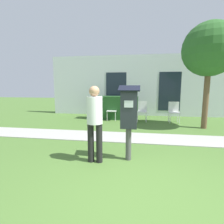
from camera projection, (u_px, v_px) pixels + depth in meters
The scene contains 10 objects.
ground_plane at pixel (146, 197), 2.50m from camera, with size 40.00×40.00×0.00m, color #476B2D.
sidewalk at pixel (143, 138), 5.32m from camera, with size 12.00×1.10×0.02m.
building_facade at pixel (142, 86), 9.34m from camera, with size 10.00×0.26×3.20m.
parking_meter at pixel (129, 113), 3.63m from camera, with size 0.44×0.31×1.59m.
person_standing at pixel (95, 118), 3.53m from camera, with size 0.32×0.32×1.58m.
outdoor_chair_left at pixel (112, 109), 8.16m from camera, with size 0.44×0.44×0.90m.
outdoor_chair_middle at pixel (142, 110), 7.86m from camera, with size 0.44×0.44×0.90m.
outdoor_chair_right at pixel (174, 110), 7.59m from camera, with size 0.44×0.44×0.90m.
hedge_row at pixel (113, 108), 8.37m from camera, with size 2.35×0.60×1.10m.
tree at pixel (210, 50), 6.17m from camera, with size 1.90×1.90×3.82m.
Camera 1 is at (-0.12, -2.34, 1.58)m, focal length 28.00 mm.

